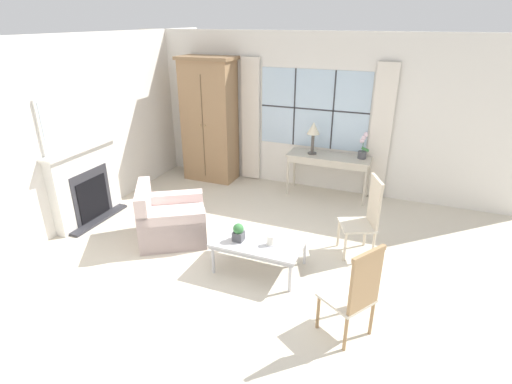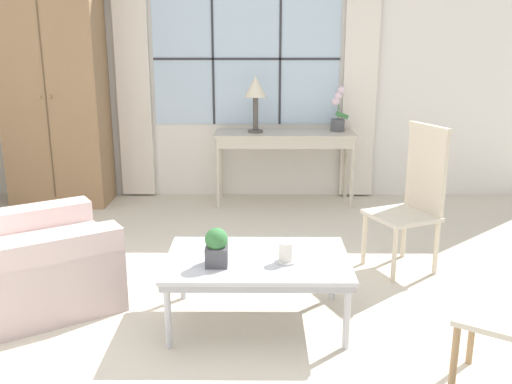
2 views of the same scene
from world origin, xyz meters
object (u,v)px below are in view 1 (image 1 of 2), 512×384
at_px(console_table, 329,160).
at_px(coffee_table, 260,242).
at_px(pillar_candle, 271,241).
at_px(fireplace, 85,179).
at_px(armoire, 210,120).
at_px(armchair_upholstered, 171,221).
at_px(side_chair_wooden, 366,214).
at_px(accent_chair_wooden, 356,291).
at_px(table_lamp, 313,131).
at_px(potted_plant_small, 238,232).
at_px(potted_orchid, 363,149).

bearing_deg(console_table, coffee_table, -95.96).
bearing_deg(pillar_candle, coffee_table, 157.11).
bearing_deg(fireplace, coffee_table, -5.04).
height_order(armoire, armchair_upholstered, armoire).
relative_size(side_chair_wooden, accent_chair_wooden, 1.04).
distance_m(table_lamp, side_chair_wooden, 2.20).
bearing_deg(table_lamp, coffee_table, -89.31).
height_order(side_chair_wooden, pillar_candle, side_chair_wooden).
bearing_deg(armoire, potted_plant_small, -56.10).
bearing_deg(side_chair_wooden, coffee_table, -143.19).
distance_m(armchair_upholstered, potted_plant_small, 1.33).
distance_m(console_table, coffee_table, 2.66).
bearing_deg(potted_orchid, coffee_table, -107.05).
xyz_separation_m(console_table, accent_chair_wooden, (1.04, -3.42, -0.10)).
height_order(accent_chair_wooden, potted_plant_small, accent_chair_wooden).
bearing_deg(armchair_upholstered, potted_plant_small, -15.93).
bearing_deg(side_chair_wooden, pillar_candle, -136.58).
bearing_deg(fireplace, potted_orchid, 32.24).
bearing_deg(console_table, side_chair_wooden, -62.63).
distance_m(armoire, side_chair_wooden, 3.74).
height_order(potted_orchid, side_chair_wooden, potted_orchid).
distance_m(accent_chair_wooden, potted_plant_small, 1.69).
distance_m(table_lamp, coffee_table, 2.74).
bearing_deg(pillar_candle, fireplace, 173.95).
distance_m(armchair_upholstered, side_chair_wooden, 2.77).
xyz_separation_m(side_chair_wooden, coffee_table, (-1.18, -0.88, -0.21)).
distance_m(armoire, coffee_table, 3.44).
distance_m(fireplace, console_table, 4.07).
height_order(armoire, coffee_table, armoire).
xyz_separation_m(armoire, pillar_candle, (2.25, -2.69, -0.70)).
xyz_separation_m(accent_chair_wooden, pillar_candle, (-1.14, 0.71, -0.09)).
height_order(armchair_upholstered, potted_plant_small, armchair_upholstered).
bearing_deg(potted_plant_small, coffee_table, 26.53).
distance_m(potted_orchid, side_chair_wooden, 1.89).
distance_m(table_lamp, pillar_candle, 2.79).
relative_size(fireplace, table_lamp, 3.47).
xyz_separation_m(side_chair_wooden, potted_plant_small, (-1.42, -1.00, -0.05)).
xyz_separation_m(potted_orchid, coffee_table, (-0.83, -2.71, -0.55)).
xyz_separation_m(console_table, potted_orchid, (0.56, 0.08, 0.26)).
height_order(coffee_table, pillar_candle, pillar_candle).
bearing_deg(armoire, side_chair_wooden, -28.06).
xyz_separation_m(side_chair_wooden, pillar_candle, (-1.01, -0.95, -0.11)).
distance_m(console_table, potted_plant_small, 2.80).
distance_m(fireplace, potted_plant_small, 2.83).
bearing_deg(armoire, table_lamp, -0.01).
height_order(console_table, potted_plant_small, console_table).
distance_m(table_lamp, potted_plant_small, 2.82).
bearing_deg(coffee_table, armchair_upholstered, 170.93).
height_order(table_lamp, coffee_table, table_lamp).
height_order(armoire, potted_plant_small, armoire).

